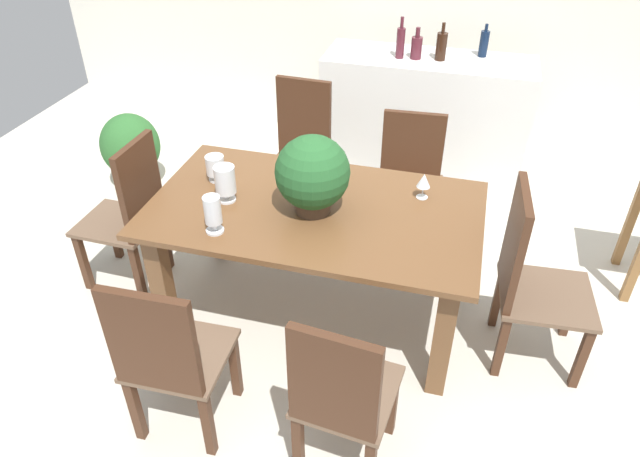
{
  "coord_description": "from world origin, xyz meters",
  "views": [
    {
      "loc": [
        0.73,
        -2.51,
        2.49
      ],
      "look_at": [
        0.02,
        0.05,
        0.61
      ],
      "focal_mm": 32.79,
      "sensor_mm": 36.0,
      "label": 1
    }
  ],
  "objects_px": {
    "wine_glass": "(424,181)",
    "wine_bottle_dark": "(441,46)",
    "crystal_vase_left": "(215,166)",
    "wine_bottle_tall": "(484,43)",
    "chair_near_right": "(341,396)",
    "chair_far_right": "(410,172)",
    "wine_bottle_clear": "(416,47)",
    "chair_far_left": "(300,150)",
    "kitchen_counter": "(424,118)",
    "wine_bottle_green": "(400,42)",
    "potted_plant_floor": "(131,149)",
    "chair_near_left": "(168,356)",
    "crystal_vase_center_near": "(213,212)",
    "chair_head_end": "(131,211)",
    "flower_centerpiece": "(313,174)",
    "chair_foot_end": "(528,274)",
    "dining_table": "(315,228)",
    "crystal_vase_right": "(225,181)"
  },
  "relations": [
    {
      "from": "wine_glass",
      "to": "crystal_vase_left",
      "type": "bearing_deg",
      "value": -173.86
    },
    {
      "from": "chair_near_left",
      "to": "chair_head_end",
      "type": "xyz_separation_m",
      "value": [
        -0.76,
        0.98,
        0.01
      ]
    },
    {
      "from": "chair_far_right",
      "to": "crystal_vase_right",
      "type": "xyz_separation_m",
      "value": [
        -0.88,
        -1.04,
        0.39
      ]
    },
    {
      "from": "chair_far_left",
      "to": "kitchen_counter",
      "type": "xyz_separation_m",
      "value": [
        0.77,
        0.9,
        -0.06
      ]
    },
    {
      "from": "wine_glass",
      "to": "wine_bottle_dark",
      "type": "bearing_deg",
      "value": 93.34
    },
    {
      "from": "chair_far_left",
      "to": "crystal_vase_left",
      "type": "distance_m",
      "value": 0.95
    },
    {
      "from": "chair_near_right",
      "to": "chair_foot_end",
      "type": "bearing_deg",
      "value": -122.11
    },
    {
      "from": "chair_foot_end",
      "to": "wine_glass",
      "type": "height_order",
      "value": "chair_foot_end"
    },
    {
      "from": "chair_foot_end",
      "to": "crystal_vase_left",
      "type": "relative_size",
      "value": 6.75
    },
    {
      "from": "flower_centerpiece",
      "to": "wine_bottle_tall",
      "type": "bearing_deg",
      "value": 70.13
    },
    {
      "from": "chair_far_right",
      "to": "wine_bottle_tall",
      "type": "distance_m",
      "value": 1.27
    },
    {
      "from": "wine_bottle_dark",
      "to": "chair_head_end",
      "type": "bearing_deg",
      "value": -130.48
    },
    {
      "from": "chair_far_left",
      "to": "flower_centerpiece",
      "type": "distance_m",
      "value": 1.19
    },
    {
      "from": "chair_far_right",
      "to": "crystal_vase_center_near",
      "type": "relative_size",
      "value": 4.39
    },
    {
      "from": "wine_bottle_clear",
      "to": "wine_glass",
      "type": "bearing_deg",
      "value": -80.28
    },
    {
      "from": "crystal_vase_left",
      "to": "crystal_vase_center_near",
      "type": "xyz_separation_m",
      "value": [
        0.2,
        -0.48,
        0.03
      ]
    },
    {
      "from": "chair_head_end",
      "to": "flower_centerpiece",
      "type": "bearing_deg",
      "value": 89.83
    },
    {
      "from": "chair_near_right",
      "to": "wine_glass",
      "type": "xyz_separation_m",
      "value": [
        0.15,
        1.24,
        0.35
      ]
    },
    {
      "from": "chair_near_right",
      "to": "crystal_vase_left",
      "type": "height_order",
      "value": "chair_near_right"
    },
    {
      "from": "wine_bottle_tall",
      "to": "crystal_vase_center_near",
      "type": "bearing_deg",
      "value": -116.22
    },
    {
      "from": "wine_bottle_tall",
      "to": "dining_table",
      "type": "bearing_deg",
      "value": -110.25
    },
    {
      "from": "wine_glass",
      "to": "potted_plant_floor",
      "type": "height_order",
      "value": "wine_glass"
    },
    {
      "from": "chair_far_right",
      "to": "wine_bottle_dark",
      "type": "distance_m",
      "value": 1.08
    },
    {
      "from": "chair_far_left",
      "to": "crystal_vase_center_near",
      "type": "bearing_deg",
      "value": -87.69
    },
    {
      "from": "chair_far_right",
      "to": "wine_bottle_clear",
      "type": "relative_size",
      "value": 3.88
    },
    {
      "from": "dining_table",
      "to": "potted_plant_floor",
      "type": "bearing_deg",
      "value": 149.6
    },
    {
      "from": "wine_bottle_green",
      "to": "wine_bottle_clear",
      "type": "xyz_separation_m",
      "value": [
        0.12,
        0.02,
        -0.03
      ]
    },
    {
      "from": "kitchen_counter",
      "to": "wine_bottle_dark",
      "type": "bearing_deg",
      "value": -16.82
    },
    {
      "from": "chair_near_left",
      "to": "wine_bottle_green",
      "type": "xyz_separation_m",
      "value": [
        0.55,
        2.83,
        0.58
      ]
    },
    {
      "from": "dining_table",
      "to": "crystal_vase_left",
      "type": "height_order",
      "value": "crystal_vase_left"
    },
    {
      "from": "wine_bottle_green",
      "to": "potted_plant_floor",
      "type": "distance_m",
      "value": 2.25
    },
    {
      "from": "dining_table",
      "to": "chair_far_right",
      "type": "height_order",
      "value": "chair_far_right"
    },
    {
      "from": "crystal_vase_center_near",
      "to": "potted_plant_floor",
      "type": "xyz_separation_m",
      "value": [
        -1.39,
        1.42,
        -0.56
      ]
    },
    {
      "from": "chair_far_right",
      "to": "chair_head_end",
      "type": "height_order",
      "value": "chair_head_end"
    },
    {
      "from": "flower_centerpiece",
      "to": "wine_glass",
      "type": "relative_size",
      "value": 2.87
    },
    {
      "from": "flower_centerpiece",
      "to": "crystal_vase_left",
      "type": "relative_size",
      "value": 2.79
    },
    {
      "from": "dining_table",
      "to": "crystal_vase_right",
      "type": "distance_m",
      "value": 0.55
    },
    {
      "from": "wine_bottle_tall",
      "to": "potted_plant_floor",
      "type": "relative_size",
      "value": 0.39
    },
    {
      "from": "wine_bottle_green",
      "to": "kitchen_counter",
      "type": "bearing_deg",
      "value": 14.52
    },
    {
      "from": "flower_centerpiece",
      "to": "crystal_vase_right",
      "type": "xyz_separation_m",
      "value": [
        -0.48,
        -0.03,
        -0.1
      ]
    },
    {
      "from": "crystal_vase_right",
      "to": "wine_bottle_tall",
      "type": "relative_size",
      "value": 0.85
    },
    {
      "from": "wine_bottle_tall",
      "to": "chair_far_left",
      "type": "bearing_deg",
      "value": -137.74
    },
    {
      "from": "crystal_vase_left",
      "to": "wine_bottle_tall",
      "type": "relative_size",
      "value": 0.63
    },
    {
      "from": "potted_plant_floor",
      "to": "chair_near_right",
      "type": "bearing_deg",
      "value": -42.87
    },
    {
      "from": "wine_bottle_dark",
      "to": "chair_foot_end",
      "type": "bearing_deg",
      "value": -69.74
    },
    {
      "from": "wine_glass",
      "to": "wine_bottle_tall",
      "type": "distance_m",
      "value": 1.82
    },
    {
      "from": "dining_table",
      "to": "wine_bottle_clear",
      "type": "xyz_separation_m",
      "value": [
        0.27,
        1.86,
        0.44
      ]
    },
    {
      "from": "chair_head_end",
      "to": "wine_bottle_green",
      "type": "xyz_separation_m",
      "value": [
        1.31,
        1.85,
        0.57
      ]
    },
    {
      "from": "chair_near_left",
      "to": "kitchen_counter",
      "type": "distance_m",
      "value": 2.99
    },
    {
      "from": "flower_centerpiece",
      "to": "crystal_vase_center_near",
      "type": "relative_size",
      "value": 2.09
    }
  ]
}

